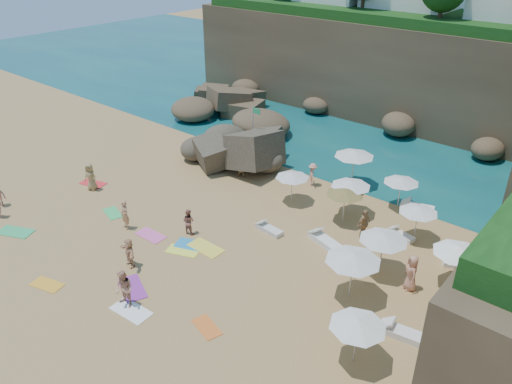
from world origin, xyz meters
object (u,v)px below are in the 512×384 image
Objects in this scene: lounger_0 at (269,230)px; person_stand_2 at (313,175)px; person_stand_4 at (412,273)px; flag_pole at (254,124)px; person_stand_5 at (241,167)px; person_stand_1 at (188,221)px; parasol_0 at (292,175)px; parasol_1 at (354,153)px; rock_outcrop at (231,166)px; person_stand_3 at (364,224)px; parasol_2 at (459,250)px.

lounger_0 is 1.09× the size of person_stand_2.
flag_pole is at bearing -157.63° from person_stand_4.
person_stand_4 is at bearing 7.91° from lounger_0.
lounger_0 is at bearing -130.06° from person_stand_4.
flag_pole reaches higher than person_stand_5.
parasol_0 is at bearing -120.90° from person_stand_1.
person_stand_5 is (-2.39, 6.98, 0.04)m from person_stand_1.
person_stand_1 is at bearing -116.39° from person_stand_4.
person_stand_4 reaches higher than person_stand_5.
parasol_1 is at bearing 91.35° from lounger_0.
rock_outcrop is 4.82× the size of person_stand_1.
person_stand_1 is 9.36m from person_stand_3.
rock_outcrop is 3.97× the size of person_stand_3.
parasol_2 is at bearing 16.34° from lounger_0.
person_stand_4 is (7.43, -7.49, -1.29)m from parasol_1.
person_stand_4 is at bearing -176.25° from person_stand_1.
parasol_0 is 10.65m from parasol_2.
lounger_0 is 8.03m from person_stand_4.
lounger_0 is 6.31m from person_stand_2.
parasol_0 is 0.80× the size of parasol_1.
parasol_1 is 10.63m from person_stand_4.
rock_outcrop is 8.85m from person_stand_1.
parasol_2 is at bearing 93.61° from person_stand_4.
parasol_0 is at bearing -30.11° from person_stand_5.
person_stand_5 reaches higher than person_stand_1.
flag_pole is 2.39× the size of person_stand_2.
flag_pole is 1.43× the size of parasol_1.
flag_pole is 2.36× the size of person_stand_5.
person_stand_2 is at bearing 2.01° from person_stand_5.
person_stand_5 is at bearing -148.70° from parasol_1.
parasol_0 is 2.78m from person_stand_2.
person_stand_4 is at bearing -19.36° from parasol_0.
person_stand_4 is at bearing -113.32° from person_stand_3.
person_stand_5 is (-5.66, 4.06, 0.64)m from lounger_0.
parasol_0 is 5.50m from person_stand_3.
person_stand_5 is (-4.55, 0.52, -0.99)m from parasol_0.
flag_pole is 2.18× the size of lounger_0.
person_stand_1 is (4.09, -7.81, 0.73)m from rock_outcrop.
lounger_0 is at bearing -169.06° from parasol_2.
parasol_2 is 5.33m from person_stand_3.
person_stand_5 is at bearing -147.79° from person_stand_4.
person_stand_2 reaches higher than person_stand_1.
rock_outcrop is at bearing -74.81° from person_stand_1.
person_stand_3 reaches higher than person_stand_5.
person_stand_2 is 4.78m from person_stand_5.
parasol_1 is at bearing -121.99° from person_stand_1.
rock_outcrop is at bearing 169.58° from parasol_2.
person_stand_3 is at bearing -31.68° from person_stand_5.
lounger_0 is at bearing -33.66° from rock_outcrop.
person_stand_5 is at bearing -26.16° from rock_outcrop.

